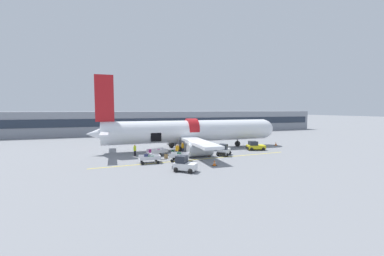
{
  "coord_description": "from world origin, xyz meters",
  "views": [
    {
      "loc": [
        -11.68,
        -32.06,
        7.04
      ],
      "look_at": [
        0.41,
        3.79,
        4.09
      ],
      "focal_mm": 22.0,
      "sensor_mm": 36.0,
      "label": 1
    }
  ],
  "objects": [
    {
      "name": "ground_plane",
      "position": [
        0.0,
        0.0,
        0.0
      ],
      "size": [
        500.0,
        500.0,
        0.0
      ],
      "primitive_type": "plane",
      "color": "gray"
    },
    {
      "name": "apron_marking_line",
      "position": [
        -0.01,
        -1.11,
        0.0
      ],
      "size": [
        29.53,
        2.08,
        0.01
      ],
      "color": "yellow",
      "rests_on": "ground_plane"
    },
    {
      "name": "terminal_strip",
      "position": [
        0.0,
        41.32,
        3.25
      ],
      "size": [
        109.81,
        12.99,
        6.5
      ],
      "color": "gray",
      "rests_on": "ground_plane"
    },
    {
      "name": "airplane",
      "position": [
        1.08,
        7.53,
        3.16
      ],
      "size": [
        34.21,
        25.95,
        12.51
      ],
      "color": "white",
      "rests_on": "ground_plane"
    },
    {
      "name": "baggage_tug_lead",
      "position": [
        4.44,
        0.44,
        0.75
      ],
      "size": [
        2.89,
        2.99,
        1.79
      ],
      "color": "white",
      "rests_on": "ground_plane"
    },
    {
      "name": "baggage_tug_mid",
      "position": [
        -4.08,
        -6.73,
        0.74
      ],
      "size": [
        2.87,
        2.68,
        1.78
      ],
      "color": "white",
      "rests_on": "ground_plane"
    },
    {
      "name": "baggage_tug_rear",
      "position": [
        11.85,
        3.07,
        0.68
      ],
      "size": [
        3.43,
        2.57,
        1.55
      ],
      "color": "yellow",
      "rests_on": "ground_plane"
    },
    {
      "name": "baggage_cart_loading",
      "position": [
        -5.33,
        3.31,
        0.53
      ],
      "size": [
        3.86,
        2.66,
        1.09
      ],
      "color": "#B7BABF",
      "rests_on": "ground_plane"
    },
    {
      "name": "baggage_cart_queued",
      "position": [
        -7.12,
        -1.09,
        0.53
      ],
      "size": [
        3.72,
        2.16,
        1.18
      ],
      "color": "silver",
      "rests_on": "ground_plane"
    },
    {
      "name": "baggage_cart_empty",
      "position": [
        -3.03,
        -1.36,
        0.58
      ],
      "size": [
        3.6,
        2.57,
        1.19
      ],
      "color": "silver",
      "rests_on": "ground_plane"
    },
    {
      "name": "ground_crew_loader_a",
      "position": [
        -8.63,
        4.13,
        0.93
      ],
      "size": [
        0.55,
        0.59,
        1.78
      ],
      "color": "black",
      "rests_on": "ground_plane"
    },
    {
      "name": "ground_crew_loader_b",
      "position": [
        -1.03,
        4.23,
        0.94
      ],
      "size": [
        0.44,
        0.62,
        1.79
      ],
      "color": "#1E2338",
      "rests_on": "ground_plane"
    },
    {
      "name": "ground_crew_driver",
      "position": [
        -2.16,
        3.04,
        0.88
      ],
      "size": [
        0.53,
        0.53,
        1.67
      ],
      "color": "#2D2D33",
      "rests_on": "ground_plane"
    },
    {
      "name": "ground_crew_supervisor",
      "position": [
        -2.67,
        1.79,
        0.97
      ],
      "size": [
        0.5,
        0.64,
        1.84
      ],
      "color": "#2D2D33",
      "rests_on": "ground_plane"
    },
    {
      "name": "suitcase_on_tarmac_upright",
      "position": [
        -4.52,
        0.92,
        0.32
      ],
      "size": [
        0.53,
        0.4,
        0.75
      ],
      "color": "olive",
      "rests_on": "ground_plane"
    },
    {
      "name": "suitcase_on_tarmac_spare",
      "position": [
        -2.91,
        3.43,
        0.34
      ],
      "size": [
        0.43,
        0.39,
        0.79
      ],
      "color": "#14472D",
      "rests_on": "ground_plane"
    },
    {
      "name": "safety_cone_nose",
      "position": [
        18.61,
        6.1,
        0.32
      ],
      "size": [
        0.6,
        0.6,
        0.69
      ],
      "color": "black",
      "rests_on": "ground_plane"
    },
    {
      "name": "safety_cone_engine_left",
      "position": [
        0.32,
        -5.34,
        0.32
      ],
      "size": [
        0.6,
        0.6,
        0.68
      ],
      "color": "black",
      "rests_on": "ground_plane"
    },
    {
      "name": "safety_cone_wingtip",
      "position": [
        2.03,
        0.62,
        0.35
      ],
      "size": [
        0.6,
        0.6,
        0.74
      ],
      "color": "black",
      "rests_on": "ground_plane"
    }
  ]
}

